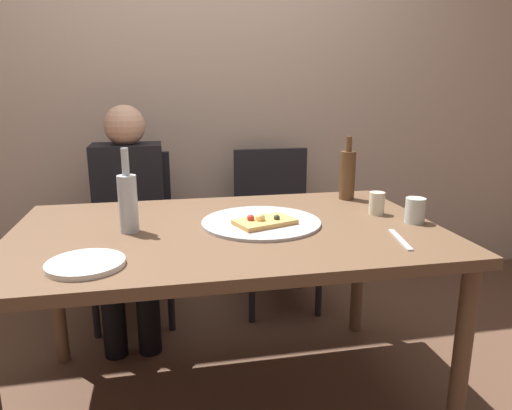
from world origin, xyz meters
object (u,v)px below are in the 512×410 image
(tumbler_far, at_px, (377,203))
(table_knife, at_px, (400,239))
(dining_table, at_px, (228,245))
(plate_stack, at_px, (86,264))
(guest_in_sweater, at_px, (129,210))
(wine_bottle, at_px, (347,174))
(tumbler_near, at_px, (415,210))
(pizza_tray, at_px, (261,222))
(chair_left, at_px, (132,225))
(beer_bottle, at_px, (128,201))
(chair_right, at_px, (275,217))
(pizza_slice_last, at_px, (264,221))

(tumbler_far, height_order, table_knife, tumbler_far)
(dining_table, height_order, plate_stack, plate_stack)
(guest_in_sweater, bearing_deg, plate_stack, 87.00)
(wine_bottle, distance_m, guest_in_sweater, 1.12)
(tumbler_near, distance_m, guest_in_sweater, 1.41)
(plate_stack, relative_size, table_knife, 1.04)
(wine_bottle, height_order, tumbler_near, wine_bottle)
(tumbler_far, height_order, guest_in_sweater, guest_in_sweater)
(pizza_tray, height_order, chair_left, chair_left)
(beer_bottle, bearing_deg, plate_stack, -108.30)
(beer_bottle, xyz_separation_m, tumbler_near, (1.08, -0.10, -0.07))
(pizza_tray, relative_size, plate_stack, 2.01)
(pizza_tray, distance_m, tumbler_far, 0.50)
(wine_bottle, distance_m, chair_left, 1.21)
(tumbler_near, height_order, guest_in_sweater, guest_in_sweater)
(dining_table, relative_size, chair_right, 1.76)
(tumbler_far, relative_size, guest_in_sweater, 0.08)
(pizza_tray, bearing_deg, tumbler_near, -9.61)
(table_knife, relative_size, guest_in_sweater, 0.19)
(pizza_slice_last, distance_m, chair_right, 0.99)
(dining_table, height_order, beer_bottle, beer_bottle)
(dining_table, relative_size, wine_bottle, 5.41)
(dining_table, relative_size, plate_stack, 6.95)
(beer_bottle, bearing_deg, chair_right, 48.95)
(tumbler_near, relative_size, table_knife, 0.44)
(tumbler_near, height_order, chair_left, chair_left)
(plate_stack, relative_size, chair_right, 0.25)
(dining_table, height_order, chair_left, chair_left)
(tumbler_near, bearing_deg, plate_stack, -169.12)
(pizza_tray, height_order, wine_bottle, wine_bottle)
(chair_left, bearing_deg, pizza_slice_last, 120.70)
(dining_table, bearing_deg, plate_stack, -146.55)
(chair_left, distance_m, guest_in_sweater, 0.20)
(chair_left, bearing_deg, chair_right, -180.00)
(wine_bottle, height_order, plate_stack, wine_bottle)
(tumbler_far, bearing_deg, chair_left, 141.52)
(table_knife, height_order, guest_in_sweater, guest_in_sweater)
(dining_table, xyz_separation_m, guest_in_sweater, (-0.41, 0.74, -0.03))
(pizza_slice_last, height_order, plate_stack, pizza_slice_last)
(wine_bottle, distance_m, chair_right, 0.68)
(chair_right, bearing_deg, wine_bottle, 110.99)
(pizza_tray, xyz_separation_m, beer_bottle, (-0.49, -0.00, 0.11))
(wine_bottle, xyz_separation_m, chair_left, (-1.02, 0.55, -0.35))
(pizza_tray, relative_size, chair_left, 0.51)
(beer_bottle, distance_m, table_knife, 0.97)
(beer_bottle, relative_size, chair_right, 0.34)
(pizza_slice_last, relative_size, chair_right, 0.28)
(tumbler_near, bearing_deg, chair_left, 139.43)
(pizza_slice_last, height_order, beer_bottle, beer_bottle)
(table_knife, height_order, chair_right, chair_right)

